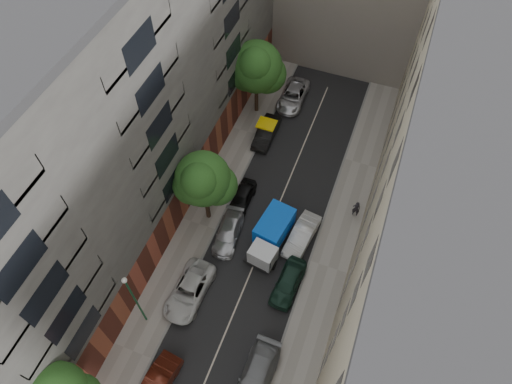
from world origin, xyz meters
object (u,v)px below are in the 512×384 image
at_px(car_right_1, 256,378).
at_px(car_left_4, 242,197).
at_px(tree_far, 257,69).
at_px(pedestrian, 356,209).
at_px(tree_mid, 204,181).
at_px(lamp_post, 133,297).
at_px(car_left_5, 266,132).
at_px(car_left_2, 189,291).
at_px(car_right_3, 302,235).
at_px(car_left_3, 228,233).
at_px(car_left_6, 293,96).
at_px(tarp_truck, 271,235).
at_px(car_right_2, 288,282).

bearing_deg(car_right_1, car_left_4, 116.35).
height_order(tree_far, pedestrian, tree_far).
height_order(car_left_4, tree_mid, tree_mid).
bearing_deg(car_left_4, lamp_post, -102.68).
xyz_separation_m(car_left_5, tree_far, (-2.03, 2.89, 4.61)).
xyz_separation_m(car_left_4, pedestrian, (9.30, 2.03, 0.37)).
distance_m(car_left_2, car_left_5, 16.80).
bearing_deg(pedestrian, car_left_2, 43.18).
xyz_separation_m(car_left_5, car_right_1, (6.80, -20.77, 0.02)).
relative_size(car_left_5, car_right_3, 1.00).
bearing_deg(tree_mid, car_left_5, 82.20).
bearing_deg(car_left_4, car_left_3, -86.39).
relative_size(car_left_3, car_right_1, 0.86).
xyz_separation_m(car_right_1, pedestrian, (3.06, 15.20, 0.27)).
distance_m(car_left_4, car_left_6, 13.20).
relative_size(tarp_truck, tree_mid, 0.73).
bearing_deg(car_left_6, car_left_5, -99.07).
relative_size(car_left_4, lamp_post, 0.55).
bearing_deg(car_left_6, tree_far, -137.20).
height_order(car_right_2, car_right_3, car_right_3).
distance_m(car_left_4, car_right_3, 6.11).
relative_size(car_left_4, car_right_1, 0.74).
distance_m(tree_far, lamp_post, 22.59).
distance_m(car_left_5, car_left_6, 5.66).
relative_size(car_left_5, lamp_post, 0.64).
distance_m(car_right_2, car_right_3, 4.21).
xyz_separation_m(tarp_truck, car_left_2, (-4.20, -6.26, -0.61)).
xyz_separation_m(car_left_3, car_right_3, (5.60, 1.80, 0.09)).
relative_size(car_right_1, car_right_2, 1.21).
distance_m(tree_mid, lamp_post, 9.61).
bearing_deg(tree_mid, car_right_1, -52.43).
bearing_deg(lamp_post, car_left_2, 53.59).
relative_size(car_right_2, lamp_post, 0.62).
relative_size(car_left_2, lamp_post, 0.74).
height_order(car_left_2, car_left_5, car_left_5).
bearing_deg(tarp_truck, car_left_5, 120.53).
relative_size(tarp_truck, pedestrian, 3.13).
height_order(car_left_5, car_right_2, car_left_5).
bearing_deg(car_left_4, car_left_2, -93.65).
distance_m(car_left_5, car_right_2, 15.14).
bearing_deg(car_left_3, car_right_2, -28.73).
bearing_deg(car_right_1, lamp_post, 174.01).
xyz_separation_m(car_left_2, tree_far, (-2.03, 19.69, 4.63)).
bearing_deg(car_right_3, pedestrian, 55.83).
relative_size(car_right_3, lamp_post, 0.64).
xyz_separation_m(car_left_2, car_left_5, (-0.00, 16.80, 0.02)).
bearing_deg(pedestrian, tree_mid, 16.53).
xyz_separation_m(tarp_truck, tree_far, (-6.23, 13.43, 4.02)).
bearing_deg(tree_mid, car_right_3, 5.34).
bearing_deg(car_left_4, car_left_6, 88.84).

